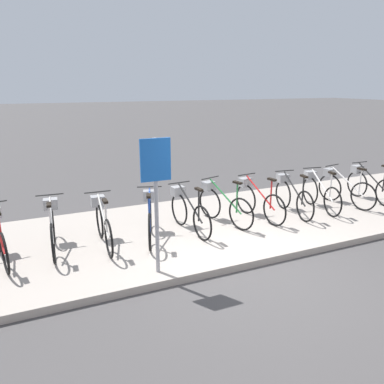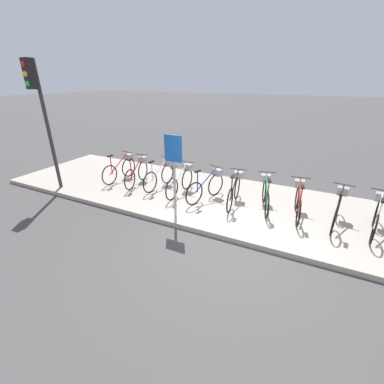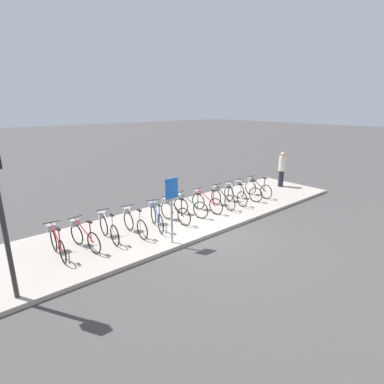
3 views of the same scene
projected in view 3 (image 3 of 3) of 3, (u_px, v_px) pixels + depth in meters
name	position (u px, v px, depth m)	size (l,w,h in m)	color
ground_plane	(214.00, 236.00, 9.83)	(120.00, 120.00, 0.00)	#423F3F
sidewalk	(180.00, 219.00, 11.12)	(15.53, 3.56, 0.12)	#9E9389
parked_bicycle_0	(56.00, 241.00, 8.22)	(0.46, 1.53, 0.95)	black
parked_bicycle_1	(83.00, 235.00, 8.64)	(0.46, 1.52, 0.95)	black
parked_bicycle_2	(108.00, 226.00, 9.22)	(0.46, 1.53, 0.95)	black
parked_bicycle_3	(134.00, 221.00, 9.61)	(0.46, 1.54, 0.95)	black
parked_bicycle_4	(156.00, 216.00, 10.12)	(0.62, 1.47, 0.95)	black
parked_bicycle_5	(173.00, 210.00, 10.63)	(0.46, 1.53, 0.95)	black
parked_bicycle_6	(188.00, 205.00, 11.21)	(0.57, 1.49, 0.95)	black
parked_bicycle_7	(205.00, 201.00, 11.67)	(0.46, 1.53, 0.95)	black
parked_bicycle_8	(221.00, 197.00, 12.17)	(0.46, 1.53, 0.95)	black
parked_bicycle_9	(234.00, 194.00, 12.63)	(0.46, 1.52, 0.95)	black
parked_bicycle_10	(245.00, 190.00, 13.12)	(0.46, 1.52, 0.95)	black
parked_bicycle_11	(257.00, 187.00, 13.62)	(0.46, 1.54, 0.95)	black
pedestrian	(282.00, 168.00, 15.11)	(0.34, 0.34, 1.77)	#23232D
sign_post	(172.00, 200.00, 8.70)	(0.44, 0.07, 2.02)	#99999E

